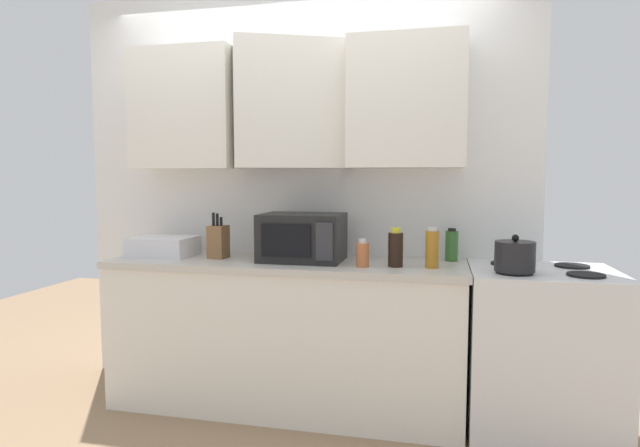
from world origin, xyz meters
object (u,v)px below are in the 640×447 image
stove_range (541,352)px  bottle_amber_vinegar (432,249)px  kettle (515,256)px  bottle_spice_jar (363,254)px  dish_rack (163,246)px  bottle_soy_dark (396,249)px  knife_block (218,241)px  bottle_green_oil (452,245)px  microwave (302,237)px

stove_range → bottle_amber_vinegar: bottle_amber_vinegar is taller
kettle → bottle_spice_jar: size_ratio=1.29×
dish_rack → bottle_amber_vinegar: 1.67m
bottle_soy_dark → bottle_spice_jar: 0.19m
dish_rack → knife_block: knife_block is taller
kettle → dish_rack: size_ratio=0.53×
stove_range → bottle_green_oil: bearing=156.1°
microwave → bottle_amber_vinegar: (0.76, -0.09, -0.03)m
microwave → dish_rack: size_ratio=1.26×
dish_rack → kettle: bearing=-4.4°
dish_rack → bottle_soy_dark: bottle_soy_dark is taller
stove_range → bottle_soy_dark: bottle_soy_dark is taller
dish_rack → bottle_green_oil: size_ratio=1.95×
microwave → bottle_soy_dark: size_ratio=2.21×
kettle → bottle_amber_vinegar: bearing=169.0°
bottle_green_oil → bottle_spice_jar: bottle_green_oil is taller
dish_rack → bottle_spice_jar: size_ratio=2.44×
microwave → knife_block: same height
kettle → bottle_soy_dark: bottle_soy_dark is taller
bottle_green_oil → dish_rack: bearing=-173.9°
dish_rack → bottle_amber_vinegar: (1.66, -0.08, 0.05)m
stove_range → dish_rack: dish_rack is taller
bottle_green_oil → bottle_soy_dark: bearing=-138.1°
stove_range → bottle_spice_jar: bottle_spice_jar is taller
dish_rack → bottle_amber_vinegar: bearing=-2.7°
kettle → bottle_spice_jar: 0.79m
knife_block → bottle_green_oil: bearing=8.1°
dish_rack → bottle_soy_dark: 1.47m
bottle_green_oil → stove_range: bearing=-23.9°
bottle_soy_dark → bottle_green_oil: size_ratio=1.12×
bottle_soy_dark → bottle_spice_jar: bottle_soy_dark is taller
kettle → bottle_spice_jar: kettle is taller
microwave → bottle_green_oil: bearing=11.9°
bottle_soy_dark → kettle: bearing=-6.8°
kettle → bottle_amber_vinegar: size_ratio=0.91×
stove_range → bottle_spice_jar: (-0.96, -0.11, 0.52)m
bottle_soy_dark → knife_block: bearing=175.9°
microwave → knife_block: (-0.53, -0.02, -0.04)m
kettle → bottle_amber_vinegar: (-0.42, 0.08, 0.02)m
kettle → bottle_amber_vinegar: bottle_amber_vinegar is taller
stove_range → microwave: (-1.34, 0.03, 0.59)m
dish_rack → bottle_soy_dark: bearing=-3.4°
bottle_amber_vinegar → dish_rack: bearing=177.3°
knife_block → bottle_soy_dark: knife_block is taller
kettle → knife_block: knife_block is taller
stove_range → knife_block: 1.95m
kettle → microwave: (-1.17, 0.17, 0.05)m
kettle → bottle_spice_jar: bearing=177.9°
microwave → kettle: bearing=-8.2°
microwave → knife_block: size_ratio=1.71×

